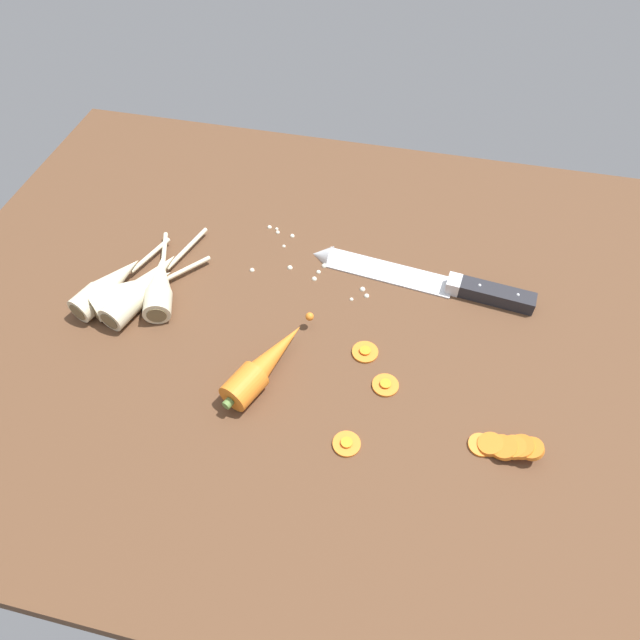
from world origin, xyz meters
TOP-DOWN VIEW (x-y plane):
  - ground_plane at (0.00, 0.00)cm, footprint 120.00×90.00cm
  - chefs_knife at (12.32, 10.35)cm, footprint 34.85×7.68cm
  - whole_carrot at (-5.35, -11.56)cm, footprint 9.40×17.39cm
  - parsnip_front at (-24.72, -1.12)cm, footprint 8.26×18.04cm
  - parsnip_mid_left at (-28.04, -3.05)cm, footprint 13.88×16.16cm
  - parsnip_mid_right at (-32.00, -2.83)cm, footprint 8.42×18.87cm
  - parsnip_back at (-26.88, -1.98)cm, footprint 8.35×22.86cm
  - carrot_slice_stack at (26.21, -16.02)cm, footprint 8.67×3.49cm
  - carrot_slice_stray_near at (7.33, -19.48)cm, footprint 3.49×3.49cm
  - carrot_slice_stray_mid at (10.71, -9.95)cm, footprint 3.55×3.55cm
  - carrot_slice_stray_far at (7.14, -5.18)cm, footprint 3.66×3.66cm
  - mince_crumbs at (-4.08, 10.09)cm, footprint 19.37×13.55cm

SIDE VIEW (x-z plane):
  - ground_plane at x=0.00cm, z-range -4.00..0.00cm
  - carrot_slice_stray_mid at x=10.71cm, z-range 0.01..0.71cm
  - carrot_slice_stray_far at x=7.14cm, z-range 0.01..0.71cm
  - carrot_slice_stray_near at x=7.33cm, z-range 0.01..0.71cm
  - mince_crumbs at x=-4.08cm, z-range -0.05..0.81cm
  - chefs_knife at x=12.32cm, z-range -1.44..2.74cm
  - carrot_slice_stack at x=26.21cm, z-range -0.38..2.52cm
  - parsnip_back at x=-26.88cm, z-range -0.02..3.98cm
  - parsnip_mid_right at x=-32.00cm, z-range -0.02..3.98cm
  - parsnip_mid_left at x=-28.04cm, z-range -0.02..3.98cm
  - parsnip_front at x=-24.72cm, z-range -0.02..3.98cm
  - whole_carrot at x=-5.35cm, z-range 0.00..4.20cm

